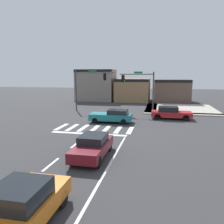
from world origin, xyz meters
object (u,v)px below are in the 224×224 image
Objects in this scene: traffic_signal_northwest at (89,82)px; car_orange at (20,207)px; traffic_signal_northeast at (140,84)px; car_teal at (112,116)px; car_red at (170,113)px; car_maroon at (93,146)px.

car_orange is at bearing -77.64° from traffic_signal_northwest.
traffic_signal_northwest reaches higher than traffic_signal_northeast.
traffic_signal_northwest is 25.29m from car_orange.
traffic_signal_northwest is at bearing -55.95° from car_teal.
car_red is (3.89, -3.10, -3.08)m from traffic_signal_northeast.
car_red is at bearing -151.42° from car_teal.
car_maroon is at bearing -110.81° from car_red.
traffic_signal_northeast is at bearing -109.60° from car_teal.
traffic_signal_northeast is 7.54m from car_teal.
traffic_signal_northeast is 0.94× the size of traffic_signal_northwest.
car_maroon is (5.80, -17.61, -3.33)m from traffic_signal_northwest.
car_maroon is at bearing -71.79° from traffic_signal_northwest.
traffic_signal_northwest reaches higher than car_orange.
traffic_signal_northwest is 18.84m from car_maroon.
traffic_signal_northeast is at bearing -4.60° from car_maroon.
car_orange is at bearing -105.33° from car_red.
car_red is 14.77m from car_maroon.
traffic_signal_northeast is at bearing -4.29° from car_orange.
traffic_signal_northwest is at bearing 12.36° from car_orange.
car_red reaches higher than car_maroon.
traffic_signal_northeast is 5.85m from car_red.
traffic_signal_northeast is 24.06m from car_orange.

